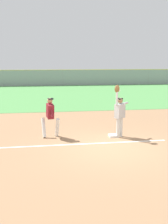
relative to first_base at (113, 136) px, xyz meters
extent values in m
plane|color=#936D4C|center=(-0.49, -1.49, -0.04)|extent=(79.91, 79.91, 0.00)
cube|color=#4C8C47|center=(-0.49, 15.53, -0.04)|extent=(47.91, 18.87, 0.01)
cube|color=white|center=(-4.00, -0.90, -0.04)|extent=(12.00, 0.18, 0.01)
cube|color=white|center=(0.00, 0.00, 0.00)|extent=(0.39, 0.39, 0.08)
cylinder|color=silver|center=(0.33, -0.03, 0.39)|extent=(0.21, 0.21, 0.85)
cylinder|color=silver|center=(0.16, -0.15, 0.39)|extent=(0.21, 0.21, 0.85)
cube|color=#B7B7B7|center=(0.24, -0.09, 1.11)|extent=(0.51, 0.47, 0.60)
sphere|color=#8C6647|center=(0.24, -0.09, 1.56)|extent=(0.32, 0.32, 0.23)
cube|color=black|center=(0.23, -0.06, 1.64)|extent=(0.29, 0.30, 0.05)
cylinder|color=#B7B7B7|center=(0.06, -0.21, 1.72)|extent=(0.13, 0.13, 0.62)
cylinder|color=#B7B7B7|center=(0.42, 0.04, 1.41)|extent=(0.56, 0.43, 0.09)
ellipsoid|color=brown|center=(0.06, -0.21, 2.08)|extent=(0.31, 0.28, 0.32)
cylinder|color=white|center=(-2.43, 0.30, 0.38)|extent=(0.23, 0.45, 0.85)
cylinder|color=white|center=(-3.01, 0.34, 0.38)|extent=(0.23, 0.45, 0.85)
cube|color=maroon|center=(-2.72, 0.32, 1.11)|extent=(0.36, 0.57, 0.66)
sphere|color=tan|center=(-2.72, 0.32, 1.56)|extent=(0.27, 0.27, 0.23)
cube|color=black|center=(-2.69, 0.33, 1.64)|extent=(0.25, 0.24, 0.05)
cylinder|color=maroon|center=(-2.76, 0.54, 1.19)|extent=(0.17, 0.41, 0.58)
cylinder|color=maroon|center=(-2.68, 0.10, 1.19)|extent=(0.17, 0.41, 0.58)
sphere|color=white|center=(0.29, 0.23, 1.95)|extent=(0.07, 0.07, 0.07)
cube|color=#93999E|center=(-0.49, 24.96, 0.99)|extent=(47.91, 0.06, 2.06)
cylinder|color=yellow|center=(-0.49, 24.96, 2.05)|extent=(47.91, 0.06, 0.06)
cylinder|color=gray|center=(-0.49, 24.96, 0.99)|extent=(0.08, 0.08, 2.06)
cylinder|color=gray|center=(11.49, 24.96, 0.99)|extent=(0.08, 0.08, 2.06)
cube|color=tan|center=(-7.56, 28.03, 0.53)|extent=(4.40, 1.91, 0.55)
cube|color=#2D333D|center=(-7.56, 28.03, 1.01)|extent=(2.20, 1.75, 0.40)
cylinder|color=black|center=(-6.11, 28.98, 0.26)|extent=(0.60, 0.22, 0.60)
cylinder|color=black|center=(-6.11, 27.08, 0.26)|extent=(0.60, 0.22, 0.60)
cylinder|color=black|center=(-9.01, 28.98, 0.26)|extent=(0.60, 0.22, 0.60)
cylinder|color=black|center=(-9.01, 27.08, 0.26)|extent=(0.60, 0.22, 0.60)
cube|color=white|center=(-2.07, 28.18, 0.53)|extent=(4.50, 2.13, 0.55)
cube|color=#2D333D|center=(-2.07, 28.18, 1.01)|extent=(2.29, 1.86, 0.40)
cylinder|color=black|center=(-0.67, 29.21, 0.26)|extent=(0.61, 0.25, 0.60)
cylinder|color=black|center=(-0.57, 27.31, 0.26)|extent=(0.61, 0.25, 0.60)
cylinder|color=black|center=(-3.56, 29.05, 0.26)|extent=(0.61, 0.25, 0.60)
cylinder|color=black|center=(-3.46, 27.15, 0.26)|extent=(0.61, 0.25, 0.60)
cube|color=#B21E1E|center=(3.96, 28.04, 0.53)|extent=(4.57, 2.34, 0.55)
cube|color=#2D333D|center=(3.96, 28.04, 1.01)|extent=(2.37, 1.97, 0.40)
cylinder|color=black|center=(5.50, 28.83, 0.26)|extent=(0.62, 0.28, 0.60)
cylinder|color=black|center=(5.31, 26.94, 0.26)|extent=(0.62, 0.28, 0.60)
cylinder|color=black|center=(2.62, 29.13, 0.26)|extent=(0.62, 0.28, 0.60)
cylinder|color=black|center=(2.42, 27.24, 0.26)|extent=(0.62, 0.28, 0.60)
cube|color=#B7B7BC|center=(9.72, 28.91, 0.53)|extent=(4.51, 2.17, 0.55)
cube|color=#2D333D|center=(9.72, 28.91, 1.01)|extent=(2.31, 1.88, 0.40)
cylinder|color=black|center=(11.11, 29.95, 0.26)|extent=(0.61, 0.26, 0.60)
cylinder|color=black|center=(11.23, 28.05, 0.26)|extent=(0.61, 0.26, 0.60)
cylinder|color=black|center=(8.21, 29.77, 0.26)|extent=(0.61, 0.26, 0.60)
cylinder|color=black|center=(8.33, 27.87, 0.26)|extent=(0.61, 0.26, 0.60)
camera|label=1|loc=(-2.92, -11.02, 3.22)|focal=42.94mm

